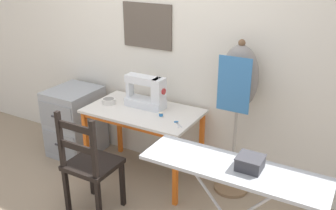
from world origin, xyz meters
TOP-DOWN VIEW (x-y plane):
  - ground_plane at (0.00, 0.00)m, footprint 14.00×14.00m
  - wall_back at (-0.00, 0.68)m, footprint 10.00×0.07m
  - sewing_table at (0.00, 0.29)m, footprint 1.06×0.61m
  - sewing_machine at (0.00, 0.39)m, footprint 0.40×0.16m
  - fabric_bowl at (-0.37, 0.28)m, footprint 0.13×0.13m
  - scissors at (0.42, 0.20)m, footprint 0.12×0.11m
  - thread_spool_near_machine at (0.22, 0.27)m, footprint 0.04×0.04m
  - wooden_chair at (-0.07, -0.38)m, footprint 0.40×0.38m
  - filing_cabinet at (-0.91, 0.34)m, footprint 0.47×0.55m
  - dress_form at (0.84, 0.50)m, footprint 0.33×0.32m
  - ironing_board at (1.15, -0.43)m, footprint 1.17×0.35m
  - storage_box at (1.25, -0.40)m, footprint 0.16×0.16m

SIDE VIEW (x-z plane):
  - ground_plane at x=0.00m, z-range 0.00..0.00m
  - filing_cabinet at x=-0.91m, z-range 0.00..0.74m
  - wooden_chair at x=-0.07m, z-range -0.02..0.93m
  - sewing_table at x=0.00m, z-range 0.27..0.98m
  - scissors at x=0.42m, z-range 0.71..0.71m
  - thread_spool_near_machine at x=0.22m, z-range 0.71..0.74m
  - fabric_bowl at x=-0.37m, z-range 0.71..0.76m
  - ironing_board at x=1.15m, z-range 0.37..1.22m
  - sewing_machine at x=0.00m, z-range 0.69..1.01m
  - storage_box at x=1.25m, z-range 0.84..0.92m
  - dress_form at x=0.84m, z-range 0.31..1.74m
  - wall_back at x=0.00m, z-range 0.00..2.55m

